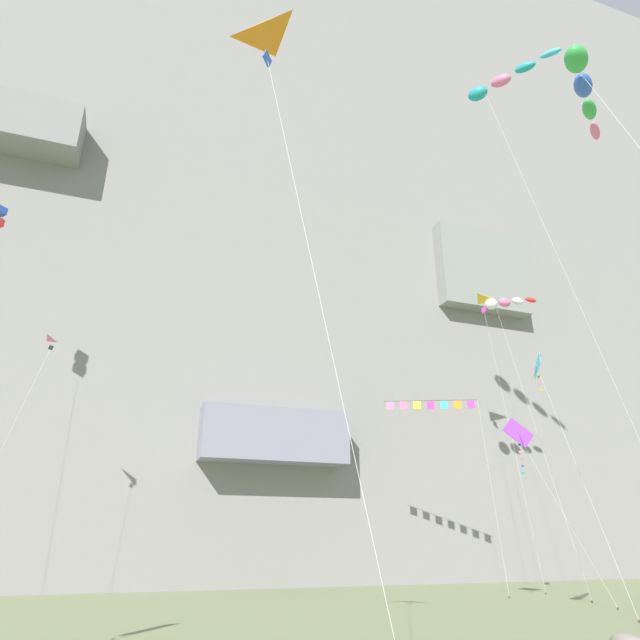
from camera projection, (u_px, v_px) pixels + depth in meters
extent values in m
cube|color=gray|center=(256.00, 195.00, 64.29)|extent=(180.00, 21.60, 82.42)
cube|color=gray|center=(272.00, 438.00, 43.14)|extent=(11.50, 4.74, 4.04)
cube|color=gray|center=(476.00, 275.00, 57.27)|extent=(10.06, 3.74, 8.98)
ellipsoid|color=teal|center=(478.00, 94.00, 39.65)|extent=(1.66, 1.81, 1.12)
ellipsoid|color=pink|center=(501.00, 81.00, 38.76)|extent=(1.50, 1.69, 0.94)
ellipsoid|color=teal|center=(525.00, 67.00, 37.86)|extent=(1.34, 1.58, 0.76)
ellipsoid|color=#38B2D1|center=(551.00, 53.00, 36.96)|extent=(1.18, 1.46, 0.58)
cylinder|color=silver|center=(571.00, 285.00, 30.94)|extent=(2.94, 5.83, 33.13)
pyramid|color=yellow|center=(478.00, 311.00, 45.24)|extent=(1.97, 1.51, 0.38)
cube|color=#CC3399|center=(484.00, 310.00, 44.77)|extent=(0.18, 0.52, 0.56)
cylinder|color=silver|center=(511.00, 434.00, 39.90)|extent=(0.33, 2.29, 20.73)
cylinder|color=#4C3823|center=(546.00, 594.00, 35.02)|extent=(0.08, 0.08, 0.12)
pyramid|color=pink|center=(57.00, 348.00, 32.95)|extent=(0.76, 1.07, 0.24)
cube|color=black|center=(51.00, 348.00, 32.80)|extent=(0.31, 0.07, 0.33)
ellipsoid|color=white|center=(491.00, 304.00, 42.66)|extent=(1.22, 1.05, 1.04)
ellipsoid|color=pink|center=(505.00, 302.00, 42.91)|extent=(1.17, 0.89, 0.88)
ellipsoid|color=white|center=(518.00, 301.00, 43.17)|extent=(1.11, 0.72, 0.72)
ellipsoid|color=red|center=(531.00, 300.00, 43.43)|extent=(1.05, 0.56, 0.56)
cylinder|color=silver|center=(536.00, 428.00, 36.45)|extent=(0.45, 5.31, 20.18)
cylinder|color=#4C3823|center=(592.00, 602.00, 30.23)|extent=(0.08, 0.08, 0.12)
cube|color=purple|center=(518.00, 433.00, 31.46)|extent=(1.88, 0.53, 1.85)
cylinder|color=black|center=(518.00, 433.00, 31.46)|extent=(0.07, 0.54, 1.49)
cube|color=blue|center=(519.00, 445.00, 31.18)|extent=(0.22, 0.08, 0.11)
cube|color=pink|center=(520.00, 452.00, 31.03)|extent=(0.22, 0.06, 0.11)
cube|color=pink|center=(522.00, 459.00, 30.89)|extent=(0.22, 0.10, 0.11)
cube|color=blue|center=(523.00, 466.00, 30.74)|extent=(0.22, 0.08, 0.11)
cube|color=teal|center=(523.00, 473.00, 30.58)|extent=(0.22, 0.03, 0.11)
cylinder|color=silver|center=(565.00, 516.00, 29.21)|extent=(2.79, 2.19, 8.66)
cylinder|color=#4C3823|center=(618.00, 609.00, 27.03)|extent=(0.08, 0.08, 0.12)
cube|color=#38B2D1|center=(537.00, 365.00, 33.44)|extent=(1.07, 1.74, 1.89)
cylinder|color=black|center=(537.00, 365.00, 33.44)|extent=(0.72, 0.16, 1.49)
cube|color=yellow|center=(539.00, 377.00, 33.15)|extent=(0.05, 0.24, 0.12)
cube|color=pink|center=(540.00, 384.00, 32.99)|extent=(0.04, 0.24, 0.12)
cube|color=yellow|center=(541.00, 390.00, 32.85)|extent=(0.05, 0.24, 0.12)
cylinder|color=silver|center=(579.00, 471.00, 28.04)|extent=(2.13, 5.86, 12.84)
cylinder|color=#4C3823|center=(639.00, 621.00, 22.71)|extent=(0.08, 0.08, 0.12)
cylinder|color=black|center=(3.00, 217.00, 34.86)|extent=(0.02, 0.02, 1.27)
cylinder|color=black|center=(430.00, 401.00, 39.43)|extent=(6.20, 2.72, 0.03)
cube|color=#CC3399|center=(471.00, 404.00, 39.11)|extent=(0.51, 0.29, 0.58)
cube|color=orange|center=(458.00, 404.00, 39.18)|extent=(0.49, 0.24, 0.58)
cube|color=#38B2D1|center=(444.00, 405.00, 39.24)|extent=(0.49, 0.24, 0.58)
cube|color=#CC3399|center=(430.00, 405.00, 39.31)|extent=(0.50, 0.26, 0.58)
cube|color=yellow|center=(417.00, 405.00, 39.37)|extent=(0.51, 0.29, 0.58)
cube|color=pink|center=(404.00, 405.00, 39.43)|extent=(0.51, 0.27, 0.58)
cube|color=pink|center=(390.00, 406.00, 39.50)|extent=(0.51, 0.28, 0.58)
cylinder|color=silver|center=(492.00, 489.00, 35.94)|extent=(0.64, 1.85, 12.52)
cylinder|color=#4C3823|center=(509.00, 597.00, 32.65)|extent=(0.08, 0.08, 0.12)
ellipsoid|color=green|center=(576.00, 59.00, 17.69)|extent=(1.30, 1.23, 0.73)
ellipsoid|color=blue|center=(583.00, 86.00, 18.70)|extent=(1.22, 1.12, 0.60)
ellipsoid|color=green|center=(589.00, 109.00, 19.70)|extent=(1.14, 1.02, 0.47)
ellipsoid|color=pink|center=(595.00, 131.00, 20.71)|extent=(1.05, 0.91, 0.34)
pyramid|color=orange|center=(275.00, 69.00, 16.60)|extent=(1.80, 1.78, 0.41)
cube|color=blue|center=(267.00, 59.00, 16.17)|extent=(0.37, 0.38, 0.51)
cylinder|color=silver|center=(320.00, 302.00, 12.58)|extent=(2.65, 2.08, 16.34)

